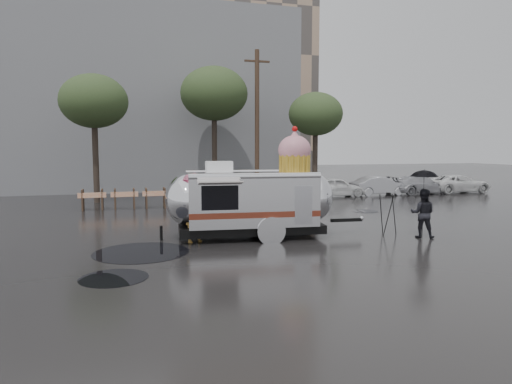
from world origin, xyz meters
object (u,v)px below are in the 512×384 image
object	(u,v)px
airstream_trailer	(253,198)
person_left	(195,214)
person_right	(423,213)
tripod	(388,210)

from	to	relation	value
airstream_trailer	person_left	world-z (taller)	airstream_trailer
person_left	person_right	distance (m)	7.59
person_right	tripod	bearing A→B (deg)	-10.99
person_right	tripod	xyz separation A→B (m)	(-0.78, 0.86, 0.05)
person_left	person_right	xyz separation A→B (m)	(7.45, -1.46, -0.09)
airstream_trailer	person_left	bearing A→B (deg)	-166.88
person_left	person_right	size ratio (longest dim) A/B	1.11
airstream_trailer	person_left	size ratio (longest dim) A/B	3.88
person_left	tripod	xyz separation A→B (m)	(6.67, -0.60, -0.04)
person_right	tripod	size ratio (longest dim) A/B	1.11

